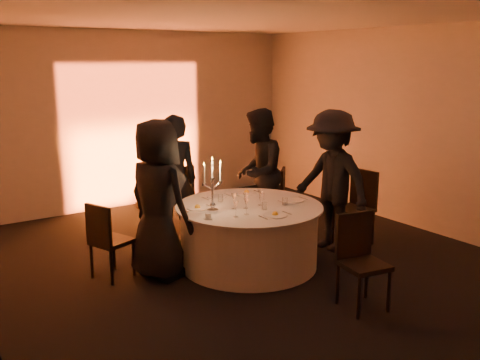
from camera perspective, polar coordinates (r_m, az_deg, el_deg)
floor at (r=6.77m, az=0.96°, el=-9.01°), size 7.00×7.00×0.00m
ceiling at (r=6.31m, az=1.06°, el=17.19°), size 7.00×7.00×0.00m
wall_back at (r=9.43m, az=-11.35°, el=6.35°), size 7.00×0.00×7.00m
wall_right at (r=8.44m, az=18.01°, el=5.25°), size 0.00×7.00×7.00m
uplighter_fixture at (r=9.43m, az=-10.26°, el=-2.60°), size 0.25×0.12×0.10m
banquet_table at (r=6.64m, az=0.97°, el=-5.93°), size 1.80×1.80×0.77m
chair_left at (r=6.38m, az=-14.06°, el=-5.93°), size 0.52×0.52×0.91m
chair_back_left at (r=7.86m, az=-6.72°, el=-1.61°), size 0.48×0.48×1.01m
chair_back_right at (r=8.20m, az=3.84°, el=-1.48°), size 0.55×0.55×0.89m
chair_right at (r=7.56m, az=12.48°, el=-2.36°), size 0.49×0.49×1.02m
chair_front at (r=5.67m, az=12.62°, el=-7.81°), size 0.49×0.49×0.98m
guest_left at (r=6.22m, az=-8.75°, el=-2.09°), size 0.82×1.04×1.87m
guest_back_left at (r=7.36m, az=-7.06°, el=-0.00°), size 0.75×0.60×1.80m
guest_back_right at (r=7.73m, az=1.96°, el=0.84°), size 1.13×1.11×1.83m
guest_right at (r=7.18m, az=9.74°, el=-0.07°), size 0.80×1.27×1.88m
plate_left at (r=6.40m, az=-4.56°, el=-2.91°), size 0.36×0.25×0.08m
plate_back_left at (r=6.91m, az=-2.52°, el=-1.79°), size 0.36×0.25×0.01m
plate_back_right at (r=7.09m, az=0.71°, el=-1.31°), size 0.35×0.26×0.08m
plate_right at (r=6.77m, az=5.65°, el=-2.15°), size 0.36×0.28×0.01m
plate_front at (r=6.11m, az=3.76°, el=-3.67°), size 0.36×0.28×0.08m
coffee_cup at (r=5.99m, az=-3.40°, el=-3.87°), size 0.11×0.11×0.07m
candelabra at (r=6.23m, az=-2.94°, el=-1.32°), size 0.27×0.13×0.65m
wine_glass_a at (r=6.50m, az=2.17°, el=-1.54°), size 0.07×0.07×0.19m
wine_glass_b at (r=6.34m, az=-0.67°, el=-1.90°), size 0.07×0.07×0.19m
wine_glass_c at (r=6.01m, az=-0.45°, el=-2.73°), size 0.07×0.07×0.19m
wine_glass_d at (r=6.11m, az=0.69°, el=-2.45°), size 0.07×0.07×0.19m
wine_glass_e at (r=6.36m, az=0.61°, el=-1.85°), size 0.07×0.07×0.19m
tumbler_a at (r=6.56m, az=4.81°, el=-2.28°), size 0.07×0.07×0.09m
tumbler_b at (r=6.35m, az=2.64°, el=-2.76°), size 0.07×0.07×0.09m
tumbler_c at (r=6.77m, az=2.32°, el=-1.77°), size 0.07×0.07×0.09m
tumbler_d at (r=6.68m, az=-2.09°, el=-1.96°), size 0.07×0.07×0.09m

